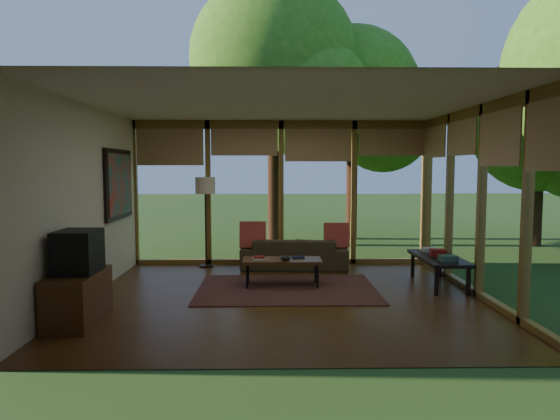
{
  "coord_description": "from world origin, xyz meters",
  "views": [
    {
      "loc": [
        -0.2,
        -6.9,
        1.83
      ],
      "look_at": [
        -0.06,
        0.7,
        1.18
      ],
      "focal_mm": 32.0,
      "sensor_mm": 36.0,
      "label": 1
    }
  ],
  "objects_px": {
    "side_console": "(439,259)",
    "media_cabinet": "(78,298)",
    "television": "(78,252)",
    "floor_lamp": "(205,191)",
    "sofa": "(294,253)",
    "coffee_table": "(282,261)"
  },
  "relations": [
    {
      "from": "side_console",
      "to": "media_cabinet",
      "type": "bearing_deg",
      "value": -160.03
    },
    {
      "from": "television",
      "to": "floor_lamp",
      "type": "relative_size",
      "value": 0.33
    },
    {
      "from": "sofa",
      "to": "floor_lamp",
      "type": "xyz_separation_m",
      "value": [
        -1.62,
        0.2,
        1.13
      ]
    },
    {
      "from": "sofa",
      "to": "side_console",
      "type": "bearing_deg",
      "value": 152.28
    },
    {
      "from": "media_cabinet",
      "to": "side_console",
      "type": "bearing_deg",
      "value": 19.97
    },
    {
      "from": "floor_lamp",
      "to": "coffee_table",
      "type": "height_order",
      "value": "floor_lamp"
    },
    {
      "from": "media_cabinet",
      "to": "television",
      "type": "distance_m",
      "value": 0.55
    },
    {
      "from": "media_cabinet",
      "to": "sofa",
      "type": "bearing_deg",
      "value": 49.04
    },
    {
      "from": "television",
      "to": "coffee_table",
      "type": "distance_m",
      "value": 3.03
    },
    {
      "from": "sofa",
      "to": "television",
      "type": "xyz_separation_m",
      "value": [
        -2.68,
        -3.11,
        0.57
      ]
    },
    {
      "from": "coffee_table",
      "to": "side_console",
      "type": "bearing_deg",
      "value": 0.29
    },
    {
      "from": "television",
      "to": "coffee_table",
      "type": "xyz_separation_m",
      "value": [
        2.43,
        1.76,
        -0.46
      ]
    },
    {
      "from": "floor_lamp",
      "to": "side_console",
      "type": "distance_m",
      "value": 4.21
    },
    {
      "from": "television",
      "to": "side_console",
      "type": "relative_size",
      "value": 0.39
    },
    {
      "from": "television",
      "to": "side_console",
      "type": "height_order",
      "value": "television"
    },
    {
      "from": "floor_lamp",
      "to": "side_console",
      "type": "xyz_separation_m",
      "value": [
        3.79,
        -1.54,
        -1.0
      ]
    },
    {
      "from": "sofa",
      "to": "television",
      "type": "height_order",
      "value": "television"
    },
    {
      "from": "coffee_table",
      "to": "floor_lamp",
      "type": "bearing_deg",
      "value": 131.31
    },
    {
      "from": "media_cabinet",
      "to": "coffee_table",
      "type": "relative_size",
      "value": 0.83
    },
    {
      "from": "floor_lamp",
      "to": "sofa",
      "type": "bearing_deg",
      "value": -7.15
    },
    {
      "from": "floor_lamp",
      "to": "side_console",
      "type": "bearing_deg",
      "value": -22.15
    },
    {
      "from": "coffee_table",
      "to": "sofa",
      "type": "bearing_deg",
      "value": 79.35
    }
  ]
}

